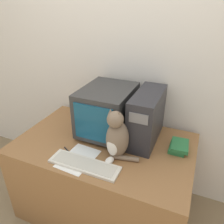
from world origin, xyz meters
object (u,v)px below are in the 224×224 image
Objects in this scene: keyboard at (84,164)px; computer_tower at (147,117)px; crt_monitor at (107,110)px; pen at (69,152)px; book_stack at (179,146)px; cat at (117,137)px.

computer_tower is at bearing 58.23° from keyboard.
computer_tower reaches higher than crt_monitor.
crt_monitor is 3.46× the size of pen.
book_stack is 0.81m from pen.
cat is (0.16, 0.18, 0.15)m from keyboard.
crt_monitor is 0.33m from cat.
crt_monitor is at bearing 136.86° from cat.
computer_tower is at bearing 170.62° from book_stack.
crt_monitor reaches higher than cat.
pen is at bearing 155.55° from keyboard.
keyboard is at bearing -85.98° from crt_monitor.
crt_monitor is at bearing 69.63° from pen.
pen is (-0.73, -0.35, -0.03)m from book_stack.
book_stack is (0.40, 0.25, -0.13)m from cat.
book_stack is (0.27, -0.04, -0.17)m from computer_tower.
keyboard is 0.70m from book_stack.
computer_tower is at bearing 77.03° from cat.
cat is at bearing -54.14° from crt_monitor.
book_stack is at bearing -9.38° from computer_tower.
cat is (-0.13, -0.29, -0.04)m from computer_tower.
book_stack is at bearing 25.67° from pen.
cat reaches higher than pen.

